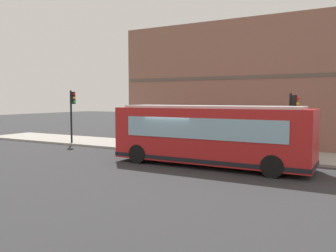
{
  "coord_description": "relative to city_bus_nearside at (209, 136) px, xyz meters",
  "views": [
    {
      "loc": [
        -16.22,
        -8.5,
        3.39
      ],
      "look_at": [
        2.47,
        1.88,
        1.75
      ],
      "focal_mm": 37.5,
      "sensor_mm": 36.0,
      "label": 1
    }
  ],
  "objects": [
    {
      "name": "ground",
      "position": [
        -0.21,
        1.77,
        -1.55
      ],
      "size": [
        120.0,
        120.0,
        0.0
      ],
      "primitive_type": "plane",
      "color": "#2D2D30"
    },
    {
      "name": "sidewalk_curb",
      "position": [
        4.6,
        1.77,
        -1.48
      ],
      "size": [
        4.43,
        40.0,
        0.15
      ],
      "primitive_type": "cube",
      "color": "#9E9991",
      "rests_on": "ground"
    },
    {
      "name": "building_corner",
      "position": [
        11.34,
        1.77,
        2.86
      ],
      "size": [
        9.11,
        16.07,
        8.84
      ],
      "color": "#8C5B4C",
      "rests_on": "ground"
    },
    {
      "name": "city_bus_nearside",
      "position": [
        0.0,
        0.0,
        0.0
      ],
      "size": [
        2.64,
        10.05,
        3.07
      ],
      "color": "red",
      "rests_on": "ground"
    },
    {
      "name": "traffic_light_near_corner",
      "position": [
        2.78,
        -3.54,
        1.07
      ],
      "size": [
        0.32,
        0.49,
        3.55
      ],
      "color": "black",
      "rests_on": "sidewalk_curb"
    },
    {
      "name": "traffic_light_down_block",
      "position": [
        2.9,
        12.16,
        1.31
      ],
      "size": [
        0.32,
        0.49,
        3.89
      ],
      "color": "black",
      "rests_on": "sidewalk_curb"
    },
    {
      "name": "fire_hydrant",
      "position": [
        6.19,
        -2.13,
        -1.04
      ],
      "size": [
        0.35,
        0.35,
        0.74
      ],
      "color": "gold",
      "rests_on": "sidewalk_curb"
    },
    {
      "name": "pedestrian_walking_along_curb",
      "position": [
        4.04,
        -0.37,
        -0.42
      ],
      "size": [
        0.32,
        0.32,
        1.71
      ],
      "color": "silver",
      "rests_on": "sidewalk_curb"
    },
    {
      "name": "pedestrian_near_building_entrance",
      "position": [
        5.42,
        7.26,
        -0.42
      ],
      "size": [
        0.32,
        0.32,
        1.71
      ],
      "color": "gold",
      "rests_on": "sidewalk_curb"
    }
  ]
}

